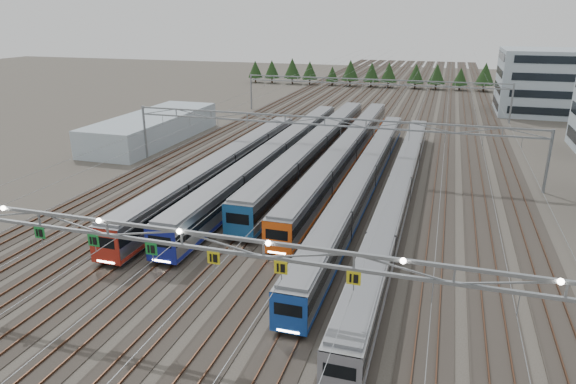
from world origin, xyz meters
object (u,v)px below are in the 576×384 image
(depot_bldg_north, at_px, (552,82))
(west_shed, at_px, (153,128))
(train_c, at_px, (317,148))
(gantry_far, at_px, (373,86))
(train_a, at_px, (225,167))
(train_f, at_px, (399,189))
(gantry_mid, at_px, (324,128))
(train_b, at_px, (276,155))
(train_d, at_px, (347,151))
(train_e, at_px, (365,177))
(gantry_near, at_px, (180,242))

(depot_bldg_north, distance_m, west_shed, 85.59)
(train_c, bearing_deg, west_shed, 169.72)
(gantry_far, bearing_deg, train_c, -93.21)
(train_a, xyz_separation_m, depot_bldg_north, (48.46, 67.13, 4.76))
(train_f, bearing_deg, gantry_mid, 139.44)
(train_b, height_order, train_c, train_c)
(train_a, relative_size, train_d, 0.78)
(train_a, xyz_separation_m, train_e, (18.00, 1.47, -0.18))
(train_b, distance_m, west_shed, 28.48)
(train_a, bearing_deg, gantry_mid, 35.54)
(gantry_near, height_order, west_shed, gantry_near)
(train_b, relative_size, gantry_near, 1.12)
(train_b, xyz_separation_m, gantry_near, (6.70, -39.57, 4.91))
(train_c, bearing_deg, gantry_near, -87.19)
(train_f, height_order, gantry_near, gantry_near)
(train_d, relative_size, gantry_near, 1.16)
(train_e, distance_m, gantry_near, 34.61)
(gantry_mid, bearing_deg, train_a, -144.46)
(train_a, bearing_deg, train_c, 55.04)
(train_f, relative_size, west_shed, 2.27)
(train_f, xyz_separation_m, gantry_far, (-11.25, 54.63, 4.47))
(train_a, height_order, train_f, train_a)
(gantry_mid, relative_size, west_shed, 1.88)
(train_a, bearing_deg, depot_bldg_north, 54.18)
(train_a, height_order, train_e, train_a)
(gantry_mid, bearing_deg, train_c, 114.95)
(train_b, xyz_separation_m, train_e, (13.50, -6.01, -0.18))
(train_a, relative_size, train_f, 0.75)
(train_a, distance_m, train_f, 22.56)
(gantry_far, bearing_deg, train_a, -101.98)
(train_b, height_order, train_e, train_b)
(train_c, relative_size, gantry_near, 1.08)
(train_a, relative_size, gantry_near, 0.91)
(train_d, relative_size, gantry_far, 1.16)
(train_a, distance_m, gantry_mid, 14.45)
(train_b, xyz_separation_m, gantry_mid, (6.75, 0.55, 4.21))
(gantry_mid, relative_size, depot_bldg_north, 2.56)
(gantry_far, bearing_deg, gantry_mid, -90.00)
(gantry_mid, xyz_separation_m, west_shed, (-33.03, 10.42, -4.17))
(train_c, distance_m, west_shed, 31.29)
(train_f, distance_m, west_shed, 48.61)
(train_d, distance_m, train_e, 12.68)
(gantry_far, relative_size, depot_bldg_north, 2.56)
(depot_bldg_north, bearing_deg, train_f, -110.69)
(train_c, height_order, gantry_mid, gantry_mid)
(gantry_near, bearing_deg, train_b, 99.62)
(gantry_mid, bearing_deg, depot_bldg_north, 57.80)
(train_e, height_order, gantry_mid, gantry_mid)
(train_d, height_order, gantry_far, gantry_far)
(train_a, distance_m, train_d, 18.97)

